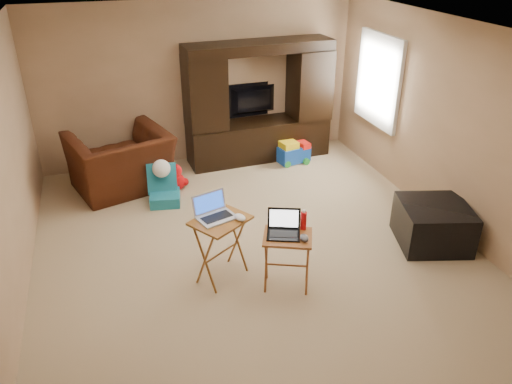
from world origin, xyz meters
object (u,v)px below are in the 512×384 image
object	(u,v)px
entertainment_center	(259,103)
push_toy	(294,152)
laptop_left	(216,208)
mouse_right	(304,238)
tray_table_left	(221,249)
laptop_right	(284,225)
tray_table_right	(287,262)
ottoman	(433,224)
plush_toy	(176,177)
mouse_left	(240,217)
recliner	(121,162)
child_rocker	(164,186)
television	(254,101)
water_bottle	(303,221)

from	to	relation	value
entertainment_center	push_toy	world-z (taller)	entertainment_center
laptop_left	push_toy	bearing A→B (deg)	36.13
entertainment_center	mouse_right	xyz separation A→B (m)	(-0.65, -3.46, -0.28)
tray_table_left	laptop_right	xyz separation A→B (m)	(0.56, -0.35, 0.39)
tray_table_left	tray_table_right	xyz separation A→B (m)	(0.60, -0.37, -0.05)
laptop_left	laptop_right	size ratio (longest dim) A/B	1.15
push_toy	ottoman	distance (m)	2.79
entertainment_center	plush_toy	xyz separation A→B (m)	(-1.51, -0.76, -0.74)
entertainment_center	mouse_right	size ratio (longest dim) A/B	17.94
mouse_right	laptop_right	bearing A→B (deg)	140.53
laptop_left	mouse_left	world-z (taller)	laptop_left
recliner	push_toy	bearing A→B (deg)	165.45
child_rocker	plush_toy	xyz separation A→B (m)	(0.21, 0.35, -0.06)
tray_table_right	entertainment_center	bearing A→B (deg)	100.66
recliner	laptop_left	distance (m)	2.62
television	laptop_left	world-z (taller)	television
television	ottoman	size ratio (longest dim) A/B	1.22
tray_table_left	ottoman	bearing A→B (deg)	-35.13
plush_toy	laptop_left	distance (m)	2.27
ottoman	mouse_right	world-z (taller)	mouse_right
entertainment_center	laptop_right	size ratio (longest dim) A/B	6.96
recliner	laptop_left	bearing A→B (deg)	91.63
push_toy	laptop_right	world-z (taller)	laptop_right
mouse_left	water_bottle	size ratio (longest dim) A/B	0.76
mouse_right	television	bearing A→B (deg)	80.03
laptop_right	mouse_left	xyz separation A→B (m)	(-0.37, 0.28, 0.00)
child_rocker	tray_table_left	world-z (taller)	tray_table_left
plush_toy	water_bottle	xyz separation A→B (m)	(0.93, -2.49, 0.53)
child_rocker	tray_table_right	bearing A→B (deg)	-56.62
child_rocker	mouse_left	bearing A→B (deg)	-64.15
child_rocker	water_bottle	size ratio (longest dim) A/B	2.75
recliner	mouse_right	xyz separation A→B (m)	(1.58, -2.97, 0.24)
ottoman	laptop_left	bearing A→B (deg)	176.98
ottoman	mouse_left	bearing A→B (deg)	179.11
recliner	laptop_right	size ratio (longest dim) A/B	3.95
tray_table_left	laptop_left	xyz separation A→B (m)	(-0.03, 0.03, 0.48)
television	tray_table_right	distance (m)	3.69
recliner	child_rocker	bearing A→B (deg)	111.69
recliner	laptop_left	world-z (taller)	laptop_left
recliner	child_rocker	world-z (taller)	recliner
tray_table_left	mouse_left	size ratio (longest dim) A/B	4.92
ottoman	water_bottle	xyz separation A→B (m)	(-1.77, -0.18, 0.48)
entertainment_center	child_rocker	distance (m)	2.16
tray_table_right	laptop_right	distance (m)	0.44
tray_table_left	laptop_left	bearing A→B (deg)	102.25
tray_table_right	water_bottle	world-z (taller)	water_bottle
water_bottle	recliner	bearing A→B (deg)	120.76
recliner	plush_toy	xyz separation A→B (m)	(0.72, -0.28, -0.22)
entertainment_center	plush_toy	bearing A→B (deg)	-155.72
laptop_right	water_bottle	xyz separation A→B (m)	(0.24, 0.06, -0.02)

